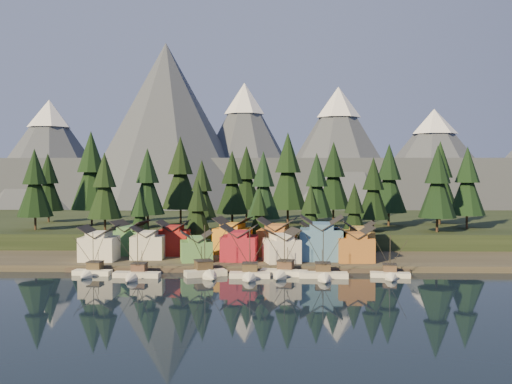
{
  "coord_description": "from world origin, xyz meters",
  "views": [
    {
      "loc": [
        6.68,
        -116.12,
        23.46
      ],
      "look_at": [
        4.2,
        30.0,
        18.14
      ],
      "focal_mm": 40.0,
      "sensor_mm": 36.0,
      "label": 1
    }
  ],
  "objects_px": {
    "boat_4": "(283,266)",
    "boat_5": "(324,269)",
    "boat_1": "(135,269)",
    "house_back_1": "(174,237)",
    "boat_2": "(207,265)",
    "boat_3": "(250,268)",
    "boat_0": "(91,266)",
    "house_front_1": "(148,241)",
    "house_back_0": "(130,237)",
    "house_front_0": "(99,242)",
    "boat_6": "(391,269)"
  },
  "relations": [
    {
      "from": "boat_2",
      "to": "house_front_1",
      "type": "bearing_deg",
      "value": 113.74
    },
    {
      "from": "boat_1",
      "to": "house_front_1",
      "type": "bearing_deg",
      "value": 97.07
    },
    {
      "from": "boat_1",
      "to": "house_front_1",
      "type": "relative_size",
      "value": 1.4
    },
    {
      "from": "boat_2",
      "to": "boat_3",
      "type": "height_order",
      "value": "boat_2"
    },
    {
      "from": "boat_3",
      "to": "house_back_1",
      "type": "height_order",
      "value": "house_back_1"
    },
    {
      "from": "boat_6",
      "to": "house_back_0",
      "type": "height_order",
      "value": "house_back_0"
    },
    {
      "from": "boat_0",
      "to": "house_back_0",
      "type": "height_order",
      "value": "house_back_0"
    },
    {
      "from": "boat_5",
      "to": "boat_4",
      "type": "bearing_deg",
      "value": 164.87
    },
    {
      "from": "boat_2",
      "to": "house_front_1",
      "type": "height_order",
      "value": "boat_2"
    },
    {
      "from": "boat_3",
      "to": "boat_5",
      "type": "distance_m",
      "value": 16.22
    },
    {
      "from": "boat_3",
      "to": "boat_5",
      "type": "bearing_deg",
      "value": 0.52
    },
    {
      "from": "boat_2",
      "to": "boat_6",
      "type": "height_order",
      "value": "boat_2"
    },
    {
      "from": "house_back_1",
      "to": "house_back_0",
      "type": "bearing_deg",
      "value": -179.09
    },
    {
      "from": "boat_5",
      "to": "house_front_1",
      "type": "height_order",
      "value": "boat_5"
    },
    {
      "from": "boat_2",
      "to": "boat_6",
      "type": "relative_size",
      "value": 1.24
    },
    {
      "from": "house_back_0",
      "to": "boat_4",
      "type": "bearing_deg",
      "value": -17.4
    },
    {
      "from": "boat_0",
      "to": "boat_3",
      "type": "bearing_deg",
      "value": 1.67
    },
    {
      "from": "boat_4",
      "to": "boat_6",
      "type": "bearing_deg",
      "value": 10.32
    },
    {
      "from": "boat_0",
      "to": "house_back_0",
      "type": "xyz_separation_m",
      "value": [
        3.65,
        22.56,
        4.1
      ]
    },
    {
      "from": "boat_1",
      "to": "boat_6",
      "type": "bearing_deg",
      "value": 5.05
    },
    {
      "from": "boat_1",
      "to": "house_back_1",
      "type": "xyz_separation_m",
      "value": [
        4.36,
        25.22,
        4.25
      ]
    },
    {
      "from": "boat_4",
      "to": "house_back_0",
      "type": "relative_size",
      "value": 1.23
    },
    {
      "from": "boat_3",
      "to": "house_back_0",
      "type": "bearing_deg",
      "value": 142.15
    },
    {
      "from": "boat_0",
      "to": "boat_4",
      "type": "relative_size",
      "value": 0.9
    },
    {
      "from": "boat_0",
      "to": "boat_2",
      "type": "relative_size",
      "value": 0.85
    },
    {
      "from": "boat_5",
      "to": "house_front_0",
      "type": "xyz_separation_m",
      "value": [
        -53.72,
        15.15,
        3.89
      ]
    },
    {
      "from": "boat_6",
      "to": "house_front_1",
      "type": "distance_m",
      "value": 59.88
    },
    {
      "from": "house_front_1",
      "to": "boat_3",
      "type": "bearing_deg",
      "value": -37.69
    },
    {
      "from": "house_front_1",
      "to": "house_back_1",
      "type": "relative_size",
      "value": 0.92
    },
    {
      "from": "boat_1",
      "to": "house_front_0",
      "type": "xyz_separation_m",
      "value": [
        -12.39,
        15.24,
        4.02
      ]
    },
    {
      "from": "house_front_1",
      "to": "house_front_0",
      "type": "bearing_deg",
      "value": -165.7
    },
    {
      "from": "boat_0",
      "to": "house_front_0",
      "type": "xyz_separation_m",
      "value": [
        -1.66,
        12.47,
        3.88
      ]
    },
    {
      "from": "boat_4",
      "to": "boat_5",
      "type": "xyz_separation_m",
      "value": [
        8.9,
        -2.74,
        -0.13
      ]
    },
    {
      "from": "boat_5",
      "to": "house_back_1",
      "type": "xyz_separation_m",
      "value": [
        -36.97,
        25.13,
        4.12
      ]
    },
    {
      "from": "boat_1",
      "to": "house_front_1",
      "type": "xyz_separation_m",
      "value": [
        -1.05,
        18.62,
        3.86
      ]
    },
    {
      "from": "boat_1",
      "to": "house_front_0",
      "type": "relative_size",
      "value": 1.33
    },
    {
      "from": "boat_3",
      "to": "boat_1",
      "type": "bearing_deg",
      "value": -179.61
    },
    {
      "from": "boat_1",
      "to": "boat_3",
      "type": "relative_size",
      "value": 0.99
    },
    {
      "from": "boat_5",
      "to": "house_back_1",
      "type": "distance_m",
      "value": 44.89
    },
    {
      "from": "house_back_0",
      "to": "house_front_0",
      "type": "bearing_deg",
      "value": -105.53
    },
    {
      "from": "boat_5",
      "to": "house_front_1",
      "type": "relative_size",
      "value": 1.46
    },
    {
      "from": "boat_5",
      "to": "house_back_1",
      "type": "relative_size",
      "value": 1.34
    },
    {
      "from": "boat_3",
      "to": "boat_6",
      "type": "distance_m",
      "value": 31.0
    },
    {
      "from": "boat_5",
      "to": "boat_6",
      "type": "xyz_separation_m",
      "value": [
        14.77,
        1.08,
        -0.15
      ]
    },
    {
      "from": "boat_1",
      "to": "house_back_1",
      "type": "distance_m",
      "value": 25.95
    },
    {
      "from": "boat_3",
      "to": "house_front_0",
      "type": "height_order",
      "value": "boat_3"
    },
    {
      "from": "boat_4",
      "to": "house_back_0",
      "type": "height_order",
      "value": "boat_4"
    },
    {
      "from": "boat_4",
      "to": "house_front_1",
      "type": "xyz_separation_m",
      "value": [
        -33.48,
        15.79,
        3.6
      ]
    },
    {
      "from": "boat_4",
      "to": "boat_5",
      "type": "distance_m",
      "value": 9.32
    },
    {
      "from": "boat_4",
      "to": "boat_1",
      "type": "bearing_deg",
      "value": -160.67
    }
  ]
}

